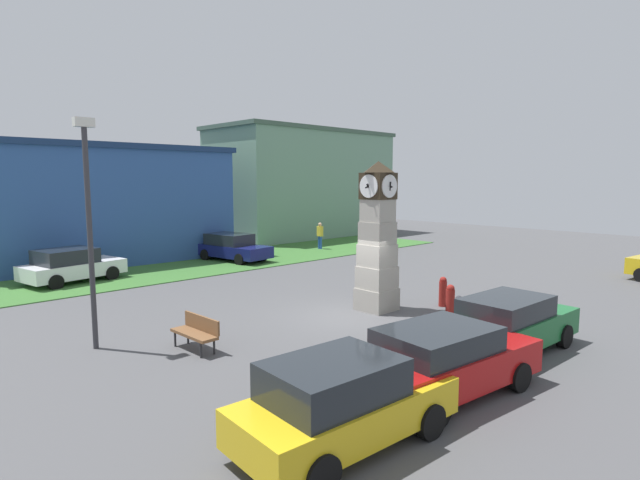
# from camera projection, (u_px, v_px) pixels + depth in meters

# --- Properties ---
(ground_plane) EXTENTS (69.44, 69.44, 0.00)m
(ground_plane) POSITION_uv_depth(u_px,v_px,m) (349.00, 316.00, 16.75)
(ground_plane) COLOR #4C4C4F
(clock_tower) EXTENTS (1.31, 1.28, 5.20)m
(clock_tower) POSITION_uv_depth(u_px,v_px,m) (377.00, 242.00, 17.33)
(clock_tower) COLOR #9E998F
(clock_tower) RESTS_ON ground_plane
(bollard_near_tower) EXTENTS (0.28, 0.28, 1.09)m
(bollard_near_tower) POSITION_uv_depth(u_px,v_px,m) (443.00, 291.00, 18.05)
(bollard_near_tower) COLOR maroon
(bollard_near_tower) RESTS_ON ground_plane
(bollard_mid_row) EXTENTS (0.30, 0.30, 1.06)m
(bollard_mid_row) POSITION_uv_depth(u_px,v_px,m) (450.00, 300.00, 16.82)
(bollard_mid_row) COLOR maroon
(bollard_mid_row) RESTS_ON ground_plane
(bollard_far_row) EXTENTS (0.25, 0.25, 1.07)m
(bollard_far_row) POSITION_uv_depth(u_px,v_px,m) (458.00, 312.00, 15.20)
(bollard_far_row) COLOR #333338
(bollard_far_row) RESTS_ON ground_plane
(bollard_end_row) EXTENTS (0.28, 0.28, 0.91)m
(bollard_end_row) POSITION_uv_depth(u_px,v_px,m) (467.00, 328.00, 13.87)
(bollard_end_row) COLOR maroon
(bollard_end_row) RESTS_ON ground_plane
(car_navy_sedan) EXTENTS (4.17, 2.08, 1.56)m
(car_navy_sedan) POSITION_uv_depth(u_px,v_px,m) (342.00, 402.00, 8.52)
(car_navy_sedan) COLOR gold
(car_navy_sedan) RESTS_ON ground_plane
(car_near_tower) EXTENTS (4.56, 2.35, 1.51)m
(car_near_tower) POSITION_uv_depth(u_px,v_px,m) (444.00, 359.00, 10.57)
(car_near_tower) COLOR #A51111
(car_near_tower) RESTS_ON ground_plane
(car_by_building) EXTENTS (4.44, 2.01, 1.52)m
(car_by_building) POSITION_uv_depth(u_px,v_px,m) (510.00, 323.00, 13.23)
(car_by_building) COLOR #19602D
(car_by_building) RESTS_ON ground_plane
(car_far_lot) EXTENTS (4.42, 2.71, 1.54)m
(car_far_lot) POSITION_uv_depth(u_px,v_px,m) (71.00, 265.00, 22.22)
(car_far_lot) COLOR silver
(car_far_lot) RESTS_ON ground_plane
(car_silver_hatch) EXTENTS (2.53, 4.74, 1.53)m
(car_silver_hatch) POSITION_uv_depth(u_px,v_px,m) (232.00, 247.00, 28.27)
(car_silver_hatch) COLOR navy
(car_silver_hatch) RESTS_ON ground_plane
(bench) EXTENTS (0.59, 1.62, 0.90)m
(bench) POSITION_uv_depth(u_px,v_px,m) (197.00, 331.00, 13.42)
(bench) COLOR brown
(bench) RESTS_ON ground_plane
(pedestrian_near_bench) EXTENTS (0.28, 0.42, 1.78)m
(pedestrian_near_bench) POSITION_uv_depth(u_px,v_px,m) (320.00, 234.00, 32.86)
(pedestrian_near_bench) COLOR #264CA5
(pedestrian_near_bench) RESTS_ON ground_plane
(street_lamp_near_road) EXTENTS (0.50, 0.24, 6.16)m
(street_lamp_near_road) POSITION_uv_depth(u_px,v_px,m) (89.00, 218.00, 13.15)
(street_lamp_near_road) COLOR #333338
(street_lamp_near_road) RESTS_ON ground_plane
(warehouse_blue_far) EXTENTS (14.21, 10.37, 6.47)m
(warehouse_blue_far) POSITION_uv_depth(u_px,v_px,m) (91.00, 203.00, 29.11)
(warehouse_blue_far) COLOR #2D5193
(warehouse_blue_far) RESTS_ON ground_plane
(storefront_low_left) EXTENTS (15.36, 7.39, 8.58)m
(storefront_low_left) POSITION_uv_depth(u_px,v_px,m) (303.00, 183.00, 41.07)
(storefront_low_left) COLOR gray
(storefront_low_left) RESTS_ON ground_plane
(grass_verge_far) EXTENTS (41.67, 6.86, 0.04)m
(grass_verge_far) POSITION_uv_depth(u_px,v_px,m) (136.00, 272.00, 24.67)
(grass_verge_far) COLOR #386B2D
(grass_verge_far) RESTS_ON ground_plane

